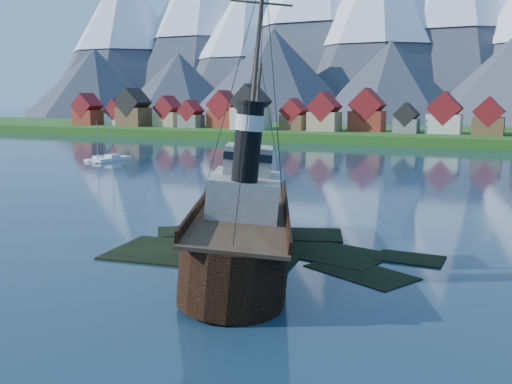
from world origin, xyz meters
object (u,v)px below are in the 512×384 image
at_px(sailboat_a, 112,160).
at_px(sailboat_b, 98,160).
at_px(sailboat_c, 253,157).
at_px(tugboat_wreck, 248,223).

relative_size(sailboat_a, sailboat_b, 1.31).
distance_m(sailboat_a, sailboat_c, 33.76).
bearing_deg(sailboat_b, tugboat_wreck, -32.19).
xyz_separation_m(tugboat_wreck, sailboat_a, (-66.18, 60.73, -3.02)).
height_order(tugboat_wreck, sailboat_a, tugboat_wreck).
distance_m(tugboat_wreck, sailboat_b, 91.46).
height_order(sailboat_b, sailboat_c, sailboat_c).
bearing_deg(tugboat_wreck, sailboat_c, 92.00).
relative_size(tugboat_wreck, sailboat_c, 2.53).
xyz_separation_m(sailboat_b, sailboat_c, (31.02, 20.55, 0.06)).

